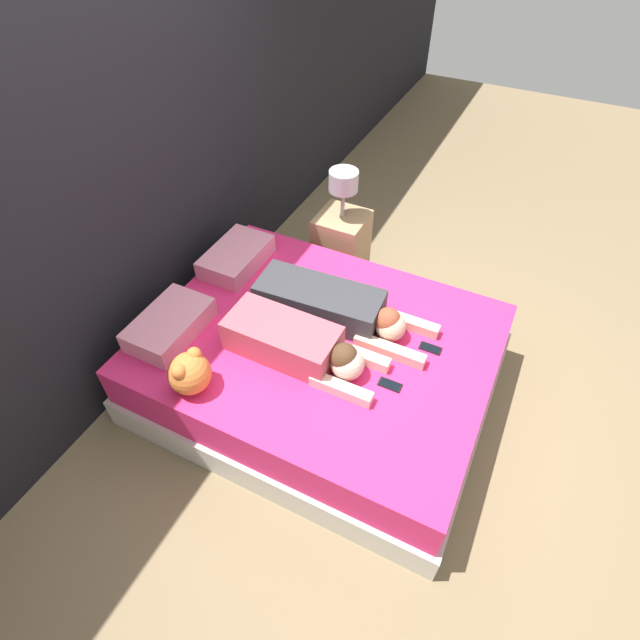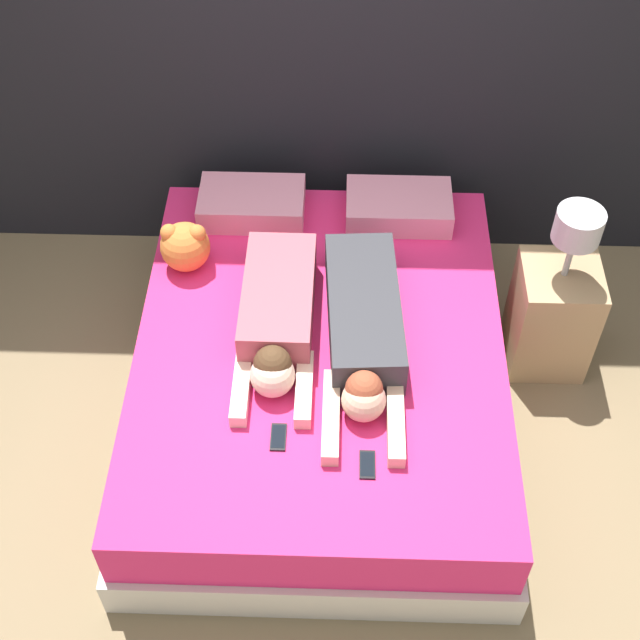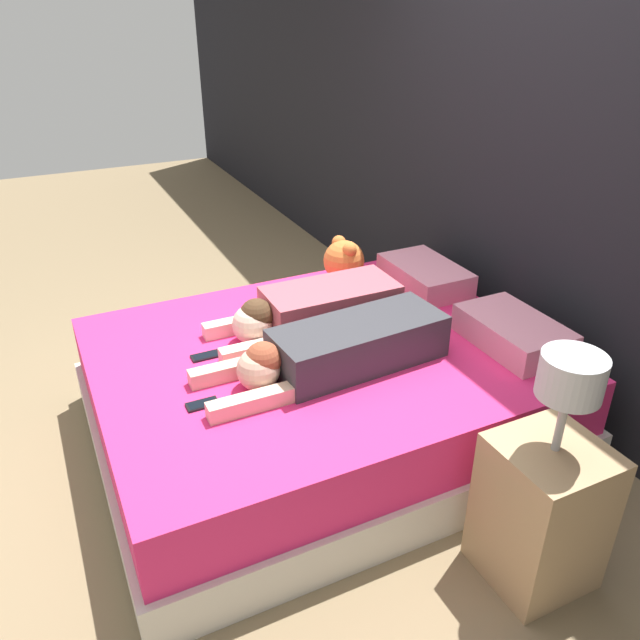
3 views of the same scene
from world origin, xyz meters
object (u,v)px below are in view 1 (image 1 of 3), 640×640
Objects in this scene: person_right at (335,307)px; cell_phone_right at (430,348)px; bed at (320,364)px; pillow_head_right at (236,257)px; plush_toy at (189,373)px; person_left at (298,344)px; pillow_head_left at (170,325)px; cell_phone_left at (390,385)px; nightstand at (341,243)px.

person_right is 8.79× the size of cell_phone_right.
person_right is (0.19, -0.01, 0.35)m from bed.
pillow_head_right is 2.11× the size of plush_toy.
person_left is 3.82× the size of plush_toy.
person_right is at bearing -29.45° from plush_toy.
plush_toy is (-0.28, -0.37, 0.06)m from pillow_head_left.
pillow_head_right is 1.09m from plush_toy.
bed is 4.04× the size of pillow_head_left.
nightstand is (1.28, 0.88, -0.16)m from cell_phone_left.
plush_toy reaches higher than bed.
pillow_head_left is 1.00× the size of pillow_head_right.
cell_phone_left is 1.56m from nightstand.
person_left is (0.18, -0.80, 0.03)m from pillow_head_left.
plush_toy is (-0.85, 0.48, 0.03)m from person_right.
pillow_head_right is 0.87m from person_right.
person_left is at bearing 93.76° from cell_phone_left.
pillow_head_left is 4.02× the size of cell_phone_left.
cell_phone_right is (0.21, -0.64, 0.26)m from bed.
cell_phone_right is at bearing -59.50° from person_left.
cell_phone_left and cell_phone_right have the same top height.
bed is at bearing -161.89° from nightstand.
cell_phone_left is (-0.15, -0.52, 0.26)m from bed.
person_left is at bearing -125.18° from pillow_head_right.
pillow_head_right is (0.37, 0.84, 0.32)m from bed.
plush_toy is (-1.02, -0.37, 0.06)m from pillow_head_right.
person_left reaches higher than person_right.
person_right reaches higher than cell_phone_left.
nightstand is (1.32, 0.32, -0.26)m from person_left.
pillow_head_right is at bearing 78.13° from person_right.
person_left is 7.28× the size of cell_phone_left.
pillow_head_right is (0.74, 0.00, 0.00)m from pillow_head_left.
plush_toy is (-0.46, 0.42, 0.02)m from person_left.
pillow_head_left is 0.54× the size of nightstand.
pillow_head_right is at bearing 147.87° from nightstand.
nightstand is at bearing 22.03° from person_right.
person_right is (0.56, -0.85, 0.03)m from pillow_head_left.
bed is at bearing -66.23° from pillow_head_left.
person_right is 0.62m from cell_phone_left.
nightstand reaches higher than bed.
person_right is at bearing -2.90° from bed.
person_left is at bearing 172.02° from person_right.
person_left is at bearing 167.06° from bed.
cell_phone_left is 0.38m from cell_phone_right.
pillow_head_left is at bearing 102.64° from person_left.
cell_phone_right reaches higher than bed.
plush_toy reaches higher than person_right.
bed is 2.19× the size of nightstand.
bed is 0.89m from plush_toy.
pillow_head_left is 1.02m from person_right.
person_right is 4.61× the size of plush_toy.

